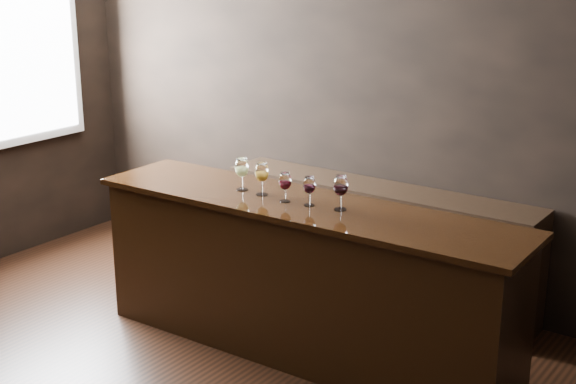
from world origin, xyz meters
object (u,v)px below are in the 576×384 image
Objects in this scene: back_bar_shelf at (376,244)px; glass_amber at (262,173)px; bar_counter at (303,282)px; glass_red_b at (309,186)px; glass_red_c at (341,187)px; glass_red_a at (285,182)px; glass_white at (242,168)px.

glass_amber is at bearing -105.70° from back_bar_shelf.
glass_red_b is (0.06, -0.02, 0.65)m from bar_counter.
glass_red_c is at bearing 11.07° from glass_red_b.
bar_counter is 0.66m from glass_red_a.
glass_red_c reaches higher than glass_red_b.
glass_white is 0.38m from glass_red_a.
glass_red_a is (0.38, -0.04, -0.02)m from glass_white.
glass_white reaches higher than glass_red_b.
glass_amber reaches higher than glass_red_b.
back_bar_shelf is at bearing 65.43° from glass_white.
glass_amber is 1.14× the size of glass_red_a.
glass_white is at bearing -114.57° from back_bar_shelf.
glass_red_b is at bearing -168.93° from glass_red_c.
glass_red_b is at bearing -2.44° from glass_white.
glass_red_c is (0.20, 0.04, 0.02)m from glass_red_b.
glass_white is 0.55m from glass_red_b.
glass_red_c is at bearing 1.22° from glass_white.
glass_white is 1.16× the size of glass_red_b.
back_bar_shelf is 1.26m from glass_red_a.
glass_red_a is at bearing -173.09° from glass_red_b.
bar_counter is 13.01× the size of glass_red_c.
glass_red_a is (-0.08, -1.04, 0.70)m from back_bar_shelf.
glass_white reaches higher than bar_counter.
glass_amber is 1.00× the size of glass_red_c.
glass_white is (-0.45, -1.00, 0.72)m from back_bar_shelf.
glass_white is 1.14× the size of glass_red_a.
back_bar_shelf is 1.24m from glass_red_b.
glass_red_a is at bearing -6.58° from glass_white.
bar_counter is at bearing 161.16° from glass_red_b.
bar_counter is 0.74m from glass_amber.
back_bar_shelf is 13.16× the size of glass_red_b.
glass_red_c is (0.57, 0.03, 0.00)m from glass_amber.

